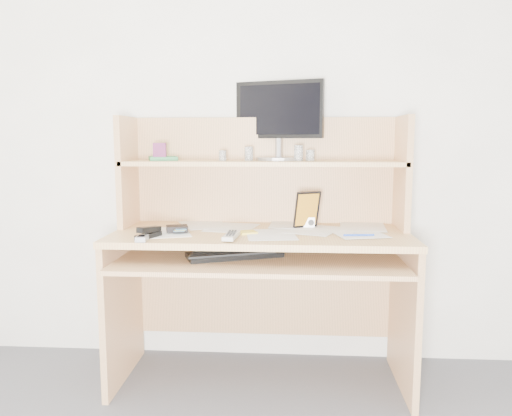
# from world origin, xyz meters

# --- Properties ---
(back_wall) EXTENTS (3.60, 0.04, 2.50)m
(back_wall) POSITION_xyz_m (0.00, 1.80, 1.25)
(back_wall) COLOR white
(back_wall) RESTS_ON floor
(desk) EXTENTS (1.40, 0.70, 1.30)m
(desk) POSITION_xyz_m (0.00, 1.56, 0.69)
(desk) COLOR tan
(desk) RESTS_ON floor
(paper_clutter) EXTENTS (1.32, 0.54, 0.01)m
(paper_clutter) POSITION_xyz_m (0.00, 1.48, 0.75)
(paper_clutter) COLOR silver
(paper_clutter) RESTS_ON desk
(keyboard) EXTENTS (0.46, 0.30, 0.03)m
(keyboard) POSITION_xyz_m (-0.11, 1.37, 0.66)
(keyboard) COLOR black
(keyboard) RESTS_ON desk
(tv_remote) EXTENTS (0.06, 0.18, 0.02)m
(tv_remote) POSITION_xyz_m (-0.12, 1.30, 0.76)
(tv_remote) COLOR #B0B0AA
(tv_remote) RESTS_ON paper_clutter
(flip_phone) EXTENTS (0.05, 0.09, 0.02)m
(flip_phone) POSITION_xyz_m (-0.50, 1.22, 0.77)
(flip_phone) COLOR #B8B8BB
(flip_phone) RESTS_ON paper_clutter
(stapler) EXTENTS (0.09, 0.15, 0.05)m
(stapler) POSITION_xyz_m (-0.49, 1.29, 0.78)
(stapler) COLOR black
(stapler) RESTS_ON paper_clutter
(wallet) EXTENTS (0.12, 0.11, 0.03)m
(wallet) POSITION_xyz_m (-0.40, 1.44, 0.77)
(wallet) COLOR black
(wallet) RESTS_ON paper_clutter
(sticky_note_pad) EXTENTS (0.10, 0.10, 0.01)m
(sticky_note_pad) POSITION_xyz_m (-0.06, 1.43, 0.76)
(sticky_note_pad) COLOR #FFF643
(sticky_note_pad) RESTS_ON desk
(digital_camera) EXTENTS (0.08, 0.03, 0.05)m
(digital_camera) POSITION_xyz_m (0.22, 1.59, 0.78)
(digital_camera) COLOR silver
(digital_camera) RESTS_ON paper_clutter
(game_case) EXTENTS (0.12, 0.07, 0.18)m
(game_case) POSITION_xyz_m (0.22, 1.57, 0.85)
(game_case) COLOR black
(game_case) RESTS_ON paper_clutter
(blue_pen) EXTENTS (0.14, 0.02, 0.01)m
(blue_pen) POSITION_xyz_m (0.45, 1.37, 0.76)
(blue_pen) COLOR blue
(blue_pen) RESTS_ON paper_clutter
(card_box) EXTENTS (0.06, 0.02, 0.09)m
(card_box) POSITION_xyz_m (-0.51, 1.60, 1.13)
(card_box) COLOR maroon
(card_box) RESTS_ON desk
(shelf_book) EXTENTS (0.19, 0.22, 0.02)m
(shelf_book) POSITION_xyz_m (-0.51, 1.67, 1.09)
(shelf_book) COLOR #378A5B
(shelf_book) RESTS_ON desk
(chip_stack_a) EXTENTS (0.05, 0.05, 0.05)m
(chip_stack_a) POSITION_xyz_m (-0.20, 1.63, 1.11)
(chip_stack_a) COLOR black
(chip_stack_a) RESTS_ON desk
(chip_stack_b) EXTENTS (0.04, 0.04, 0.07)m
(chip_stack_b) POSITION_xyz_m (-0.07, 1.66, 1.12)
(chip_stack_b) COLOR white
(chip_stack_b) RESTS_ON desk
(chip_stack_c) EXTENTS (0.05, 0.05, 0.05)m
(chip_stack_c) POSITION_xyz_m (0.24, 1.66, 1.11)
(chip_stack_c) COLOR black
(chip_stack_c) RESTS_ON desk
(chip_stack_d) EXTENTS (0.05, 0.05, 0.08)m
(chip_stack_d) POSITION_xyz_m (0.18, 1.65, 1.12)
(chip_stack_d) COLOR silver
(chip_stack_d) RESTS_ON desk
(monitor) EXTENTS (0.45, 0.23, 0.40)m
(monitor) POSITION_xyz_m (0.08, 1.73, 1.29)
(monitor) COLOR #A4A4A9
(monitor) RESTS_ON desk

